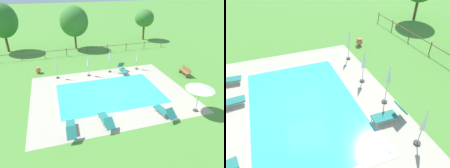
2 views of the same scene
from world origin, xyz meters
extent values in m
plane|color=#518E38|center=(0.00, 0.00, 0.00)|extent=(160.00, 160.00, 0.00)
cube|color=#B2A893|center=(0.00, 0.00, 0.00)|extent=(13.21, 10.21, 0.01)
cube|color=#38C6D1|center=(0.00, 0.00, 0.01)|extent=(8.81, 5.81, 0.01)
cube|color=#C0B59F|center=(0.00, 3.03, 0.01)|extent=(9.29, 0.24, 0.01)
cube|color=#C0B59F|center=(0.00, -3.03, 0.01)|extent=(9.29, 0.24, 0.01)
cube|color=#C0B59F|center=(4.53, 0.00, 0.01)|extent=(0.24, 5.81, 0.01)
cube|color=#C0B59F|center=(-4.53, 0.00, 0.01)|extent=(0.24, 5.81, 0.01)
cube|color=#237A70|center=(2.56, 3.59, 0.32)|extent=(0.63, 1.31, 0.07)
cube|color=#237A70|center=(2.58, 4.51, 0.63)|extent=(0.61, 0.62, 0.68)
cube|color=silver|center=(2.56, 3.59, 0.26)|extent=(0.60, 1.29, 0.04)
cylinder|color=silver|center=(2.80, 3.03, 0.14)|extent=(0.04, 0.04, 0.28)
cylinder|color=silver|center=(2.29, 3.04, 0.14)|extent=(0.04, 0.04, 0.28)
cylinder|color=silver|center=(2.82, 4.13, 0.14)|extent=(0.04, 0.04, 0.28)
cylinder|color=silver|center=(2.32, 4.15, 0.14)|extent=(0.04, 0.04, 0.28)
cube|color=#237A70|center=(-1.49, -3.68, 0.32)|extent=(0.71, 1.35, 0.07)
cube|color=#237A70|center=(-1.40, -4.69, 0.54)|extent=(0.66, 0.80, 0.50)
cube|color=silver|center=(-1.49, -3.68, 0.26)|extent=(0.68, 1.32, 0.04)
cylinder|color=silver|center=(-1.79, -3.15, 0.14)|extent=(0.04, 0.04, 0.28)
cylinder|color=silver|center=(-1.28, -3.11, 0.14)|extent=(0.04, 0.04, 0.28)
cylinder|color=silver|center=(-1.70, -4.25, 0.14)|extent=(0.04, 0.04, 0.28)
cylinder|color=silver|center=(-1.19, -4.21, 0.14)|extent=(0.04, 0.04, 0.28)
cube|color=#237A70|center=(2.78, -3.99, 0.32)|extent=(0.84, 1.39, 0.07)
cube|color=#237A70|center=(2.97, -4.95, 0.58)|extent=(0.72, 0.80, 0.58)
cube|color=silver|center=(2.78, -3.99, 0.26)|extent=(0.80, 1.36, 0.04)
cylinder|color=silver|center=(2.43, -3.50, 0.14)|extent=(0.04, 0.04, 0.28)
cylinder|color=silver|center=(2.93, -3.40, 0.14)|extent=(0.04, 0.04, 0.28)
cylinder|color=silver|center=(2.64, -4.58, 0.14)|extent=(0.04, 0.04, 0.28)
cylinder|color=silver|center=(3.14, -4.49, 0.14)|extent=(0.04, 0.04, 0.28)
cube|color=#237A70|center=(-3.82, -3.91, 0.32)|extent=(0.67, 1.33, 0.07)
cube|color=#237A70|center=(-3.88, -4.90, 0.56)|extent=(0.64, 0.75, 0.55)
cube|color=silver|center=(-3.82, -3.91, 0.26)|extent=(0.64, 1.30, 0.04)
cylinder|color=silver|center=(-4.04, -3.35, 0.14)|extent=(0.04, 0.04, 0.28)
cylinder|color=silver|center=(-3.53, -3.38, 0.14)|extent=(0.04, 0.04, 0.28)
cylinder|color=silver|center=(-4.11, -4.45, 0.14)|extent=(0.04, 0.04, 0.28)
cylinder|color=silver|center=(-3.60, -4.48, 0.14)|extent=(0.04, 0.04, 0.28)
cylinder|color=#383838|center=(5.41, -4.45, 0.04)|extent=(0.36, 0.36, 0.08)
cylinder|color=#B2B5B7|center=(5.41, -4.45, 1.14)|extent=(0.04, 0.04, 2.28)
cone|color=white|center=(5.41, -4.45, 2.07)|extent=(2.01, 2.01, 0.45)
sphere|color=white|center=(5.41, -4.45, 2.31)|extent=(0.06, 0.06, 0.06)
cylinder|color=#383838|center=(-4.14, 4.48, 0.04)|extent=(0.32, 0.32, 0.08)
cylinder|color=#B2B5B7|center=(-4.14, 4.48, 0.70)|extent=(0.04, 0.04, 1.39)
cone|color=white|center=(-4.14, 4.48, 1.91)|extent=(0.21, 0.21, 1.04)
sphere|color=white|center=(-4.14, 4.48, 2.45)|extent=(0.05, 0.05, 0.05)
cylinder|color=#383838|center=(4.34, 4.29, 0.04)|extent=(0.32, 0.32, 0.08)
cylinder|color=#B2B5B7|center=(4.34, 4.29, 0.49)|extent=(0.04, 0.04, 0.97)
cone|color=white|center=(4.34, 4.29, 1.61)|extent=(0.21, 0.21, 1.26)
sphere|color=white|center=(4.34, 4.29, 2.26)|extent=(0.05, 0.05, 0.05)
cylinder|color=#383838|center=(1.30, 4.41, 0.04)|extent=(0.32, 0.32, 0.08)
cylinder|color=#B2B5B7|center=(1.30, 4.41, 0.73)|extent=(0.04, 0.04, 1.45)
cone|color=white|center=(1.30, 4.41, 1.97)|extent=(0.25, 0.25, 1.03)
sphere|color=white|center=(1.30, 4.41, 2.50)|extent=(0.05, 0.05, 0.05)
cylinder|color=#383838|center=(-1.03, 4.13, 0.04)|extent=(0.32, 0.32, 0.08)
cylinder|color=#B2B5B7|center=(-1.03, 4.13, 0.55)|extent=(0.04, 0.04, 1.10)
cone|color=white|center=(-1.03, 4.13, 1.68)|extent=(0.27, 0.27, 1.17)
sphere|color=white|center=(-1.03, 4.13, 2.28)|extent=(0.05, 0.05, 0.05)
cube|color=olive|center=(8.39, 1.34, 0.44)|extent=(0.55, 1.53, 0.06)
cube|color=olive|center=(8.59, 1.33, 0.67)|extent=(0.16, 1.50, 0.40)
cube|color=olive|center=(8.35, 0.71, 0.21)|extent=(0.40, 0.09, 0.41)
cube|color=olive|center=(8.44, 1.98, 0.21)|extent=(0.40, 0.09, 0.41)
cylinder|color=#C67547|center=(-6.01, 6.30, 0.04)|extent=(0.31, 0.31, 0.08)
ellipsoid|color=#C67547|center=(-6.01, 6.30, 0.34)|extent=(0.56, 0.56, 0.53)
cylinder|color=#C67547|center=(-6.01, 6.30, 0.61)|extent=(0.42, 0.42, 0.06)
cylinder|color=brown|center=(-8.01, 10.90, 0.53)|extent=(0.08, 0.08, 1.05)
cylinder|color=brown|center=(-5.29, 10.90, 0.53)|extent=(0.08, 0.08, 1.05)
cylinder|color=brown|center=(-2.57, 10.90, 0.53)|extent=(0.08, 0.08, 1.05)
cylinder|color=brown|center=(0.15, 10.90, 0.53)|extent=(0.08, 0.08, 1.05)
cylinder|color=brown|center=(2.87, 10.90, 0.53)|extent=(0.08, 0.08, 1.05)
cylinder|color=brown|center=(5.59, 10.90, 0.53)|extent=(0.08, 0.08, 1.05)
cylinder|color=brown|center=(8.31, 10.90, 0.53)|extent=(0.08, 0.08, 1.05)
cylinder|color=brown|center=(11.03, 10.90, 0.53)|extent=(0.08, 0.08, 1.05)
cube|color=brown|center=(0.15, 10.90, 0.85)|extent=(21.76, 0.05, 0.05)
cylinder|color=brown|center=(-0.95, 13.87, 1.11)|extent=(0.28, 0.28, 2.22)
ellipsoid|color=#3D7F33|center=(-0.95, 13.87, 3.76)|extent=(3.84, 3.84, 4.10)
cylinder|color=brown|center=(-10.01, 15.14, 1.23)|extent=(0.31, 0.31, 2.46)
ellipsoid|color=#33752D|center=(-10.01, 15.14, 4.12)|extent=(3.93, 3.93, 4.44)
cylinder|color=brown|center=(10.26, 15.45, 1.20)|extent=(0.31, 0.31, 2.40)
ellipsoid|color=#3D7F33|center=(10.26, 15.45, 3.41)|extent=(2.99, 2.99, 2.70)
camera|label=1|loc=(-4.33, -14.78, 8.84)|focal=32.65mm
camera|label=2|loc=(8.63, -1.25, 7.78)|focal=32.67mm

